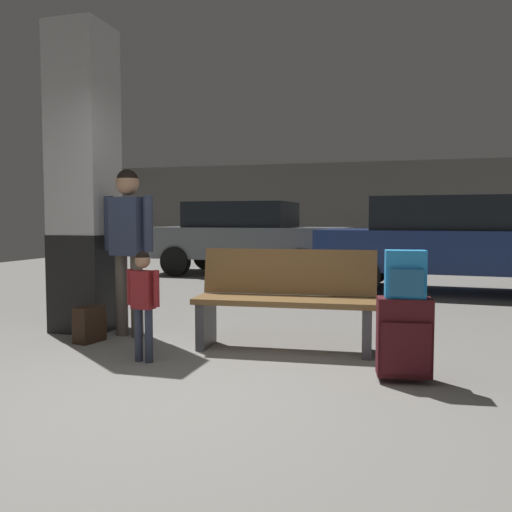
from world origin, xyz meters
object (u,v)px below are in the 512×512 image
suitcase (404,337)px  backpack_bright (405,275)px  adult (128,234)px  backpack_dark_floor (89,325)px  parked_car_near (449,241)px  child (143,294)px  structural_pillar (84,181)px  bench (286,300)px  parked_car_far (247,236)px

suitcase → backpack_bright: (-0.00, -0.00, 0.45)m
adult → backpack_dark_floor: bearing=-125.3°
backpack_bright → parked_car_near: bearing=83.2°
child → adult: size_ratio=0.55×
backpack_bright → child: 2.06m
structural_pillar → bench: 2.47m
bench → suitcase: bearing=-35.5°
suitcase → parked_car_near: 5.19m
parked_car_near → suitcase: bearing=-96.8°
structural_pillar → adult: bearing=-15.6°
suitcase → backpack_bright: bearing=-106.8°
adult → structural_pillar: bearing=164.4°
bench → child: size_ratio=1.80×
suitcase → adult: adult is taller
child → backpack_dark_floor: 1.05m
suitcase → backpack_dark_floor: suitcase is taller
backpack_dark_floor → suitcase: bearing=-9.3°
bench → parked_car_far: parked_car_far is taller
backpack_bright → parked_car_near: (0.61, 5.13, 0.03)m
child → parked_car_near: bearing=62.7°
backpack_bright → parked_car_far: 7.62m
child → adult: bearing=125.3°
bench → child: 1.27m
adult → backpack_dark_floor: size_ratio=4.85×
parked_car_far → parked_car_near: size_ratio=0.99×
structural_pillar → bench: structural_pillar is taller
backpack_bright → parked_car_near: parked_car_near is taller
adult → backpack_bright: bearing=-17.1°
backpack_dark_floor → child: bearing=-30.8°
suitcase → adult: bearing=162.9°
suitcase → child: child is taller
bench → suitcase: 1.28m
backpack_dark_floor → adult: bearing=54.7°
structural_pillar → bench: bearing=-6.2°
suitcase → parked_car_far: bearing=115.4°
structural_pillar → adult: 0.81m
child → adult: (-0.59, 0.84, 0.46)m
parked_car_near → parked_car_far: bearing=155.7°
suitcase → adult: size_ratio=0.37×
structural_pillar → backpack_bright: structural_pillar is taller
bench → adult: adult is taller
adult → backpack_dark_floor: 0.95m
backpack_bright → backpack_dark_floor: backpack_bright is taller
parked_car_far → parked_car_near: 4.26m
child → backpack_bright: bearing=0.7°
child → structural_pillar: bearing=139.7°
bench → parked_car_far: size_ratio=0.39×
structural_pillar → child: 1.84m
adult → bench: bearing=-2.6°
structural_pillar → suitcase: 3.59m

